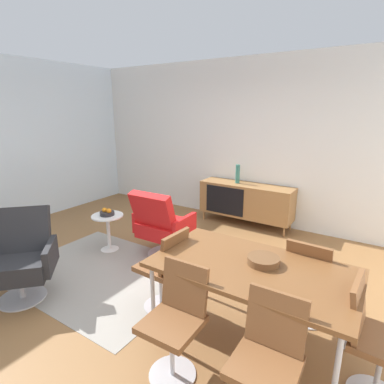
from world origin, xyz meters
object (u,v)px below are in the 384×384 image
(vase_cobalt, at_px, (238,174))
(sideboard, at_px, (246,200))
(dining_chair_front_left, at_px, (176,317))
(lounge_chair_red, at_px, (161,224))
(wooden_bowl_on_table, at_px, (263,260))
(dining_chair_back_right, at_px, (310,277))
(side_table_round, at_px, (108,228))
(dining_chair_near_window, at_px, (165,266))
(armchair_black_shell, at_px, (18,256))
(dining_chair_front_right, at_px, (268,358))
(fruit_bowl, at_px, (107,213))
(magazine_stack, at_px, (7,242))
(dining_chair_far_end, at_px, (374,337))
(dining_table, at_px, (252,270))

(vase_cobalt, bearing_deg, sideboard, -0.63)
(dining_chair_front_left, height_order, lounge_chair_red, lounge_chair_red)
(wooden_bowl_on_table, height_order, dining_chair_back_right, dining_chair_back_right)
(vase_cobalt, bearing_deg, side_table_round, -117.94)
(dining_chair_near_window, relative_size, dining_chair_back_right, 1.00)
(sideboard, xyz_separation_m, wooden_bowl_on_table, (1.24, -2.54, 0.33))
(dining_chair_front_left, xyz_separation_m, dining_chair_back_right, (0.70, 1.12, 0.00))
(dining_chair_front_left, distance_m, side_table_round, 2.37)
(vase_cobalt, distance_m, wooden_bowl_on_table, 2.91)
(vase_cobalt, relative_size, armchair_black_shell, 0.34)
(dining_chair_front_right, bearing_deg, fruit_bowl, 156.62)
(vase_cobalt, distance_m, lounge_chair_red, 1.81)
(fruit_bowl, relative_size, magazine_stack, 0.52)
(dining_chair_far_end, height_order, dining_chair_back_right, same)
(sideboard, relative_size, lounge_chair_red, 1.69)
(wooden_bowl_on_table, distance_m, lounge_chair_red, 1.92)
(dining_table, relative_size, dining_chair_front_left, 1.87)
(dining_chair_front_left, bearing_deg, dining_chair_front_right, 0.00)
(vase_cobalt, relative_size, dining_chair_near_window, 0.37)
(dining_table, relative_size, dining_chair_near_window, 1.87)
(magazine_stack, bearing_deg, lounge_chair_red, 25.51)
(sideboard, xyz_separation_m, dining_chair_front_right, (1.52, -3.18, 0.03))
(wooden_bowl_on_table, relative_size, magazine_stack, 0.67)
(side_table_round, bearing_deg, dining_chair_front_right, -23.40)
(dining_chair_near_window, bearing_deg, side_table_round, 157.27)
(dining_chair_far_end, bearing_deg, fruit_bowl, 169.22)
(dining_chair_front_right, height_order, dining_chair_back_right, same)
(wooden_bowl_on_table, relative_size, dining_chair_far_end, 0.30)
(sideboard, height_order, vase_cobalt, vase_cobalt)
(dining_chair_far_end, distance_m, dining_chair_near_window, 1.78)
(dining_chair_far_end, xyz_separation_m, dining_chair_front_right, (-0.54, -0.56, 0.00))
(dining_chair_near_window, height_order, lounge_chair_red, lounge_chair_red)
(vase_cobalt, relative_size, dining_chair_far_end, 0.37)
(dining_chair_front_left, relative_size, armchair_black_shell, 0.90)
(lounge_chair_red, xyz_separation_m, magazine_stack, (-2.11, -1.01, -0.41))
(wooden_bowl_on_table, xyz_separation_m, side_table_round, (-2.46, 0.55, -0.45))
(sideboard, height_order, side_table_round, sideboard)
(dining_table, bearing_deg, sideboard, 114.08)
(sideboard, relative_size, wooden_bowl_on_table, 6.15)
(wooden_bowl_on_table, xyz_separation_m, dining_chair_front_left, (-0.42, -0.64, -0.30))
(dining_chair_front_right, bearing_deg, dining_chair_front_left, -180.00)
(dining_table, relative_size, lounge_chair_red, 1.69)
(dining_chair_front_right, relative_size, armchair_black_shell, 0.90)
(dining_chair_front_right, relative_size, fruit_bowl, 4.28)
(dining_chair_front_left, bearing_deg, side_table_round, 149.86)
(vase_cobalt, relative_size, dining_table, 0.20)
(dining_chair_far_end, bearing_deg, armchair_black_shell, -168.34)
(dining_chair_back_right, bearing_deg, fruit_bowl, 178.52)
(dining_chair_back_right, bearing_deg, magazine_stack, -170.69)
(sideboard, bearing_deg, side_table_round, -121.65)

